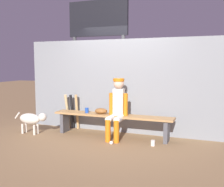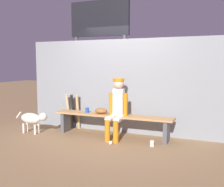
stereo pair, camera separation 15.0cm
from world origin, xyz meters
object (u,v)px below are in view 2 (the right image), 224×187
at_px(baseball, 110,143).
at_px(cup_on_ground, 152,143).
at_px(dog, 33,119).
at_px(bat_wood_tan, 78,112).
at_px(dugout_bench, 112,119).
at_px(bat_aluminum_black, 73,112).
at_px(player_seated, 117,106).
at_px(bat_wood_natural, 69,111).
at_px(scoreboard, 101,33).
at_px(cup_on_bench, 87,110).
at_px(baseball_glove, 101,111).

relative_size(baseball, cup_on_ground, 0.67).
height_order(baseball, cup_on_ground, cup_on_ground).
bearing_deg(dog, bat_wood_tan, 46.00).
bearing_deg(dugout_bench, bat_wood_tan, 162.39).
bearing_deg(bat_aluminum_black, dog, -128.66).
relative_size(dugout_bench, player_seated, 2.09).
relative_size(bat_wood_natural, scoreboard, 0.24).
bearing_deg(cup_on_ground, scoreboard, 138.65).
height_order(cup_on_ground, cup_on_bench, cup_on_bench).
xyz_separation_m(bat_wood_natural, cup_on_bench, (0.70, -0.36, 0.12)).
bearing_deg(baseball, dog, 176.64).
distance_m(baseball_glove, baseball, 0.87).
bearing_deg(player_seated, bat_wood_tan, 159.70).
height_order(player_seated, bat_aluminum_black, player_seated).
xyz_separation_m(bat_aluminum_black, bat_wood_natural, (-0.14, 0.02, -0.00)).
bearing_deg(cup_on_bench, dog, -160.64).
xyz_separation_m(dugout_bench, bat_aluminum_black, (-1.15, 0.32, 0.04)).
height_order(dugout_bench, baseball_glove, baseball_glove).
relative_size(player_seated, dog, 1.49).
relative_size(bat_wood_tan, cup_on_bench, 7.65).
bearing_deg(bat_wood_natural, scoreboard, 62.97).
distance_m(baseball_glove, bat_aluminum_black, 0.96).
bearing_deg(bat_aluminum_black, scoreboard, 70.62).
xyz_separation_m(bat_wood_natural, cup_on_ground, (2.25, -0.66, -0.36)).
bearing_deg(dugout_bench, dog, -166.24).
distance_m(cup_on_ground, scoreboard, 3.31).
height_order(player_seated, bat_wood_tan, player_seated).
bearing_deg(baseball, dugout_bench, 109.88).
xyz_separation_m(dugout_bench, dog, (-1.75, -0.43, -0.04)).
bearing_deg(baseball, bat_wood_natural, 149.30).
height_order(baseball_glove, cup_on_ground, baseball_glove).
xyz_separation_m(baseball_glove, scoreboard, (-0.57, 1.25, 1.81)).
bearing_deg(bat_wood_tan, baseball, -35.44).
bearing_deg(baseball_glove, baseball, -50.25).
bearing_deg(dog, bat_wood_natural, 59.07).
bearing_deg(cup_on_ground, bat_wood_tan, 161.94).
height_order(baseball_glove, bat_wood_tan, bat_wood_tan).
height_order(bat_wood_tan, baseball, bat_wood_tan).
xyz_separation_m(baseball_glove, bat_wood_tan, (-0.77, 0.32, -0.12)).
distance_m(baseball_glove, scoreboard, 2.27).
relative_size(baseball_glove, bat_wood_tan, 0.33).
distance_m(bat_wood_tan, scoreboard, 2.15).
xyz_separation_m(dugout_bench, cup_on_ground, (0.96, -0.32, -0.32)).
bearing_deg(baseball, baseball_glove, 129.75).
distance_m(baseball, dog, 1.97).
xyz_separation_m(dugout_bench, baseball_glove, (-0.25, 0.00, 0.16)).
height_order(cup_on_bench, dog, cup_on_bench).
bearing_deg(baseball_glove, dugout_bench, 0.00).
relative_size(bat_wood_tan, bat_aluminum_black, 1.01).
distance_m(dugout_bench, dog, 1.80).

